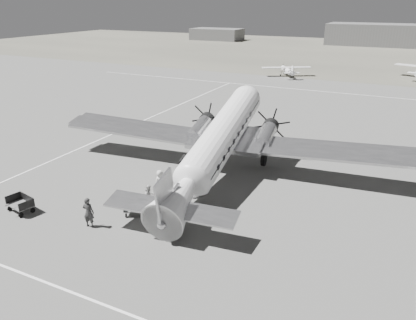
# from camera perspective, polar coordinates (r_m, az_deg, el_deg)

# --- Properties ---
(ground) EXTENTS (260.00, 260.00, 0.00)m
(ground) POSITION_cam_1_polar(r_m,az_deg,el_deg) (30.65, 4.69, -4.76)
(ground) COLOR slate
(ground) RESTS_ON ground
(taxi_line_near) EXTENTS (60.00, 0.15, 0.01)m
(taxi_line_near) POSITION_cam_1_polar(r_m,az_deg,el_deg) (20.38, -10.93, -20.58)
(taxi_line_near) COLOR white
(taxi_line_near) RESTS_ON ground
(taxi_line_left) EXTENTS (0.15, 60.00, 0.01)m
(taxi_line_left) POSITION_cam_1_polar(r_m,az_deg,el_deg) (47.20, -11.43, 4.44)
(taxi_line_left) COLOR white
(taxi_line_left) RESTS_ON ground
(taxi_line_horizon) EXTENTS (90.00, 0.15, 0.01)m
(taxi_line_horizon) POSITION_cam_1_polar(r_m,az_deg,el_deg) (67.80, 17.35, 9.06)
(taxi_line_horizon) COLOR white
(taxi_line_horizon) RESTS_ON ground
(grass_infield) EXTENTS (260.00, 90.00, 0.01)m
(grass_infield) POSITION_cam_1_polar(r_m,az_deg,el_deg) (121.87, 21.81, 13.69)
(grass_infield) COLOR #666356
(grass_infield) RESTS_ON ground
(hangar_main) EXTENTS (42.00, 14.00, 6.60)m
(hangar_main) POSITION_cam_1_polar(r_m,az_deg,el_deg) (146.16, 24.97, 15.62)
(hangar_main) COLOR #5D5D5D
(hangar_main) RESTS_ON ground
(shed_secondary) EXTENTS (18.00, 10.00, 4.00)m
(shed_secondary) POSITION_cam_1_polar(r_m,az_deg,el_deg) (155.32, 1.26, 17.27)
(shed_secondary) COLOR #5A5A5A
(shed_secondary) RESTS_ON ground
(dc3_airliner) EXTENTS (33.25, 24.72, 5.94)m
(dc3_airliner) POSITION_cam_1_polar(r_m,az_deg,el_deg) (32.33, 1.55, 2.44)
(dc3_airliner) COLOR silver
(dc3_airliner) RESTS_ON ground
(light_plane_left) EXTENTS (12.09, 11.45, 1.97)m
(light_plane_left) POSITION_cam_1_polar(r_m,az_deg,el_deg) (80.35, 11.05, 12.16)
(light_plane_left) COLOR white
(light_plane_left) RESTS_ON ground
(baggage_cart_near) EXTENTS (1.83, 1.61, 0.86)m
(baggage_cart_near) POSITION_cam_1_polar(r_m,az_deg,el_deg) (27.96, -10.19, -6.81)
(baggage_cart_near) COLOR #5A5A5A
(baggage_cart_near) RESTS_ON ground
(baggage_cart_far) EXTENTS (2.16, 1.73, 1.08)m
(baggage_cart_far) POSITION_cam_1_polar(r_m,az_deg,el_deg) (30.68, -24.89, -5.70)
(baggage_cart_far) COLOR #5A5A5A
(baggage_cart_far) RESTS_ON ground
(ground_crew) EXTENTS (0.83, 0.64, 2.03)m
(ground_crew) POSITION_cam_1_polar(r_m,az_deg,el_deg) (27.01, -16.46, -7.07)
(ground_crew) COLOR #2B2B2B
(ground_crew) RESTS_ON ground
(ramp_agent) EXTENTS (0.90, 1.02, 1.75)m
(ramp_agent) POSITION_cam_1_polar(r_m,az_deg,el_deg) (28.52, -8.25, -5.07)
(ramp_agent) COLOR beige
(ramp_agent) RESTS_ON ground
(passenger) EXTENTS (0.94, 1.10, 1.92)m
(passenger) POSITION_cam_1_polar(r_m,az_deg,el_deg) (30.35, -6.72, -3.12)
(passenger) COLOR silver
(passenger) RESTS_ON ground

